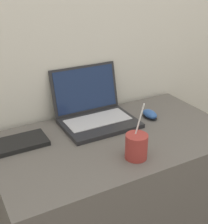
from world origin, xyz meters
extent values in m
cube|color=silver|center=(0.00, 0.64, 1.25)|extent=(7.00, 0.04, 2.50)
cube|color=#5B5651|center=(0.00, 0.30, 0.38)|extent=(1.07, 0.60, 0.76)
cube|color=#232326|center=(-0.01, 0.43, 0.77)|extent=(0.35, 0.25, 0.02)
cube|color=#B7B7BC|center=(-0.01, 0.45, 0.78)|extent=(0.31, 0.14, 0.00)
cube|color=#232326|center=(-0.01, 0.59, 0.89)|extent=(0.35, 0.07, 0.23)
cube|color=#19284C|center=(-0.01, 0.58, 0.89)|extent=(0.32, 0.05, 0.20)
cylinder|color=#9E332D|center=(-0.02, 0.12, 0.81)|extent=(0.09, 0.09, 0.10)
cylinder|color=black|center=(-0.02, 0.12, 0.86)|extent=(0.08, 0.08, 0.01)
cylinder|color=white|center=(-0.01, 0.13, 0.89)|extent=(0.04, 0.03, 0.20)
ellipsoid|color=black|center=(0.25, 0.39, 0.76)|extent=(0.06, 0.10, 0.01)
ellipsoid|color=#2D569E|center=(0.25, 0.39, 0.78)|extent=(0.05, 0.09, 0.04)
camera|label=1|loc=(-0.63, -0.74, 1.45)|focal=50.00mm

